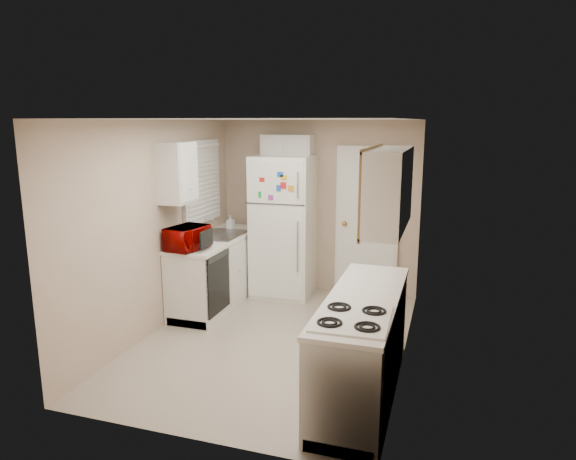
% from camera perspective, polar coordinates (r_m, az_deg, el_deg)
% --- Properties ---
extents(floor, '(3.80, 3.80, 0.00)m').
position_cam_1_polar(floor, '(5.82, -1.52, -12.13)').
color(floor, '#BFAE99').
rests_on(floor, ground).
extents(ceiling, '(3.80, 3.80, 0.00)m').
position_cam_1_polar(ceiling, '(5.31, -1.67, 12.20)').
color(ceiling, white).
rests_on(ceiling, floor).
extents(wall_left, '(3.80, 3.80, 0.00)m').
position_cam_1_polar(wall_left, '(6.04, -14.24, 0.36)').
color(wall_left, tan).
rests_on(wall_left, floor).
extents(wall_right, '(3.80, 3.80, 0.00)m').
position_cam_1_polar(wall_right, '(5.17, 13.24, -1.54)').
color(wall_right, tan).
rests_on(wall_right, floor).
extents(wall_back, '(2.80, 2.80, 0.00)m').
position_cam_1_polar(wall_back, '(7.23, 3.36, 2.59)').
color(wall_back, tan).
rests_on(wall_back, floor).
extents(wall_front, '(2.80, 2.80, 0.00)m').
position_cam_1_polar(wall_front, '(3.77, -11.20, -6.52)').
color(wall_front, tan).
rests_on(wall_front, floor).
extents(left_counter, '(0.60, 1.80, 0.90)m').
position_cam_1_polar(left_counter, '(6.85, -7.81, -4.49)').
color(left_counter, silver).
rests_on(left_counter, floor).
extents(dishwasher, '(0.03, 0.58, 0.72)m').
position_cam_1_polar(dishwasher, '(6.20, -7.76, -5.87)').
color(dishwasher, black).
rests_on(dishwasher, floor).
extents(sink, '(0.54, 0.74, 0.16)m').
position_cam_1_polar(sink, '(6.87, -7.37, -0.88)').
color(sink, gray).
rests_on(sink, left_counter).
extents(microwave, '(0.53, 0.35, 0.33)m').
position_cam_1_polar(microwave, '(6.13, -11.14, -0.77)').
color(microwave, '#840200').
rests_on(microwave, left_counter).
extents(soap_bottle, '(0.10, 0.10, 0.19)m').
position_cam_1_polar(soap_bottle, '(7.22, -6.42, 0.91)').
color(soap_bottle, white).
rests_on(soap_bottle, left_counter).
extents(window_blinds, '(0.10, 0.98, 1.08)m').
position_cam_1_polar(window_blinds, '(6.86, -9.52, 5.31)').
color(window_blinds, silver).
rests_on(window_blinds, wall_left).
extents(upper_cabinet_left, '(0.30, 0.45, 0.70)m').
position_cam_1_polar(upper_cabinet_left, '(6.06, -12.22, 6.24)').
color(upper_cabinet_left, silver).
rests_on(upper_cabinet_left, wall_left).
extents(refrigerator, '(0.82, 0.80, 1.93)m').
position_cam_1_polar(refrigerator, '(7.07, -0.44, 0.46)').
color(refrigerator, white).
rests_on(refrigerator, floor).
extents(cabinet_over_fridge, '(0.70, 0.30, 0.40)m').
position_cam_1_polar(cabinet_over_fridge, '(7.11, -0.02, 8.94)').
color(cabinet_over_fridge, silver).
rests_on(cabinet_over_fridge, wall_back).
extents(interior_door, '(0.86, 0.06, 2.08)m').
position_cam_1_polar(interior_door, '(7.09, 8.76, 0.80)').
color(interior_door, white).
rests_on(interior_door, floor).
extents(right_counter, '(0.60, 2.00, 0.90)m').
position_cam_1_polar(right_counter, '(4.68, 8.23, -12.48)').
color(right_counter, silver).
rests_on(right_counter, floor).
extents(stove, '(0.58, 0.70, 0.84)m').
position_cam_1_polar(stove, '(4.21, 7.00, -15.87)').
color(stove, white).
rests_on(stove, floor).
extents(upper_cabinet_right, '(0.30, 1.20, 0.70)m').
position_cam_1_polar(upper_cabinet_right, '(4.58, 11.22, 4.49)').
color(upper_cabinet_right, silver).
rests_on(upper_cabinet_right, wall_right).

